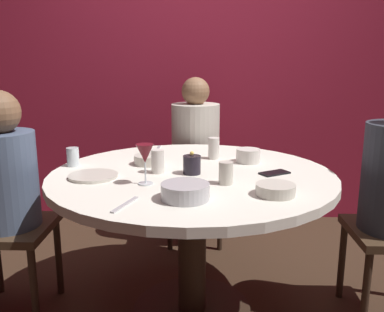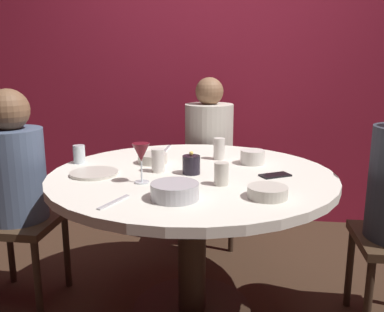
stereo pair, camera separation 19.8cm
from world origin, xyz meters
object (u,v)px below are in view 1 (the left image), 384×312
dining_table (192,202)px  wine_glass (145,155)px  bowl_small_white (276,190)px  cup_near_candle (214,148)px  seated_diner_left (5,179)px  bowl_sauce_side (248,156)px  candle_holder (192,165)px  bowl_serving_large (185,191)px  cup_by_right_diner (73,157)px  seated_diner_back (195,142)px  cup_center_front (226,173)px  cell_phone (275,173)px  dinner_plate (93,176)px  bowl_salad_center (149,160)px  cup_by_left_diner (158,161)px

dining_table → wine_glass: 0.40m
bowl_small_white → cup_near_candle: size_ratio=1.36×
seated_diner_left → bowl_sauce_side: (1.20, 0.21, 0.07)m
candle_holder → bowl_serving_large: (-0.01, -0.37, -0.01)m
cup_by_right_diner → seated_diner_back: bearing=53.0°
seated_diner_left → bowl_serving_large: bearing=-23.9°
wine_glass → bowl_sauce_side: bearing=40.3°
cup_center_front → cell_phone: bearing=35.7°
seated_diner_left → bowl_serving_large: 0.98m
cup_by_right_diner → dinner_plate: bearing=-53.3°
seated_diner_back → bowl_salad_center: 0.79m
cell_phone → cup_by_left_diner: 0.55m
candle_holder → cup_near_candle: 0.33m
dining_table → cup_near_candle: bearing=68.8°
candle_holder → cup_near_candle: size_ratio=0.94×
dinner_plate → cup_center_front: bearing=-8.4°
bowl_sauce_side → seated_diner_left: bearing=-170.1°
seated_diner_left → cup_by_left_diner: 0.75m
wine_glass → bowl_sauce_side: (0.48, 0.41, -0.09)m
seated_diner_left → bowl_serving_large: seated_diner_left is taller
bowl_salad_center → cup_center_front: (0.38, -0.34, 0.03)m
wine_glass → seated_diner_back: bearing=80.0°
bowl_salad_center → bowl_small_white: bowl_salad_center is taller
dining_table → bowl_sauce_side: bowl_sauce_side is taller
dining_table → bowl_serving_large: 0.44m
cell_phone → bowl_small_white: (-0.05, -0.32, 0.02)m
dinner_plate → cup_center_front: (0.60, -0.09, 0.04)m
seated_diner_back → bowl_serving_large: bearing=-0.7°
cell_phone → bowl_sauce_side: bowl_sauce_side is taller
bowl_serving_large → bowl_sauce_side: size_ratio=1.52×
dining_table → cup_center_front: bearing=-51.2°
cell_phone → cup_by_right_diner: (-0.99, 0.12, 0.04)m
cell_phone → cup_by_right_diner: size_ratio=1.49×
cup_by_left_diner → cup_by_right_diner: size_ratio=1.19×
seated_diner_back → cell_phone: seated_diner_back is taller
dining_table → cup_by_right_diner: bearing=169.9°
bowl_small_white → wine_glass: bearing=165.9°
dinner_plate → dining_table: bearing=12.5°
candle_holder → bowl_salad_center: bearing=141.2°
bowl_serving_large → bowl_small_white: size_ratio=1.19×
cup_by_left_diner → cup_near_candle: bearing=47.5°
cell_phone → bowl_small_white: size_ratio=0.89×
cup_near_candle → cup_by_right_diner: cup_near_candle is taller
cell_phone → bowl_sauce_side: size_ratio=1.13×
bowl_salad_center → cup_by_left_diner: 0.18m
cup_by_right_diner → cell_phone: bearing=-7.1°
seated_diner_left → cup_by_right_diner: bearing=19.4°
bowl_sauce_side → bowl_serving_large: bearing=-116.7°
bowl_serving_large → cup_by_right_diner: (-0.59, 0.50, 0.02)m
cup_by_left_diner → bowl_sauce_side: bearing=26.1°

